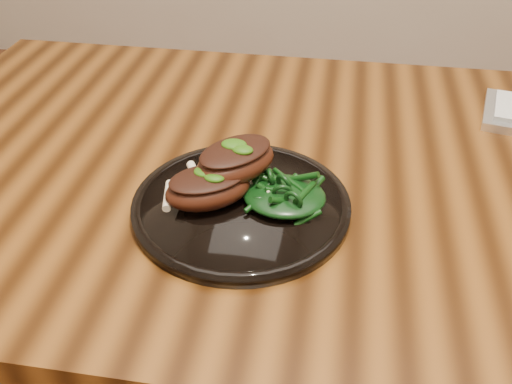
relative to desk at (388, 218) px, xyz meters
The scene contains 6 objects.
desk is the anchor object (origin of this frame).
plate 0.26m from the desk, 149.71° to the right, with size 0.29×0.29×0.02m.
lamb_chop_front 0.31m from the desk, 152.18° to the right, with size 0.13×0.12×0.05m.
lamb_chop_back 0.28m from the desk, 157.22° to the right, with size 0.13×0.14×0.05m.
herb_smear 0.27m from the desk, 166.34° to the right, with size 0.07×0.05×0.00m, color #184307.
greens_heap 0.22m from the desk, 142.40° to the right, with size 0.11×0.10×0.04m.
Camera 1 is at (-0.09, -0.71, 1.22)m, focal length 40.00 mm.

